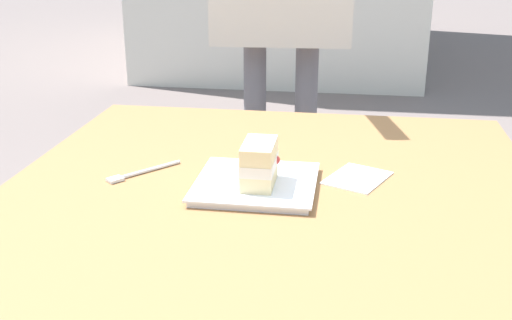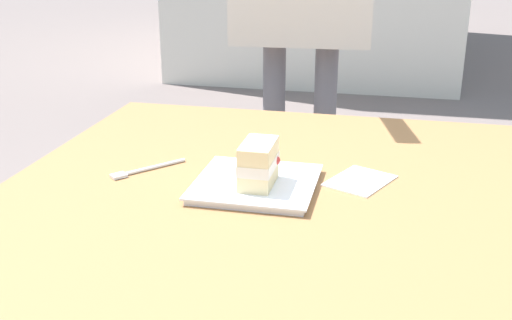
{
  "view_description": "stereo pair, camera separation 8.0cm",
  "coord_description": "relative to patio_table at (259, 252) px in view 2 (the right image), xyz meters",
  "views": [
    {
      "loc": [
        1.02,
        0.14,
        1.16
      ],
      "look_at": [
        -0.1,
        -0.03,
        0.74
      ],
      "focal_mm": 44.07,
      "sensor_mm": 36.0,
      "label": 1
    },
    {
      "loc": [
        1.0,
        0.22,
        1.16
      ],
      "look_at": [
        -0.1,
        -0.03,
        0.74
      ],
      "focal_mm": 44.07,
      "sensor_mm": 36.0,
      "label": 2
    }
  ],
  "objects": [
    {
      "name": "paper_napkin",
      "position": [
        -0.18,
        0.17,
        0.09
      ],
      "size": [
        0.17,
        0.15,
        0.0
      ],
      "color": "white",
      "rests_on": "patio_table"
    },
    {
      "name": "cake_slice",
      "position": [
        -0.08,
        -0.02,
        0.14
      ],
      "size": [
        0.11,
        0.07,
        0.09
      ],
      "color": "beige",
      "rests_on": "dessert_plate"
    },
    {
      "name": "dessert_fork",
      "position": [
        -0.14,
        -0.28,
        0.09
      ],
      "size": [
        0.14,
        0.12,
        0.01
      ],
      "color": "silver",
      "rests_on": "patio_table"
    },
    {
      "name": "patio_table",
      "position": [
        0.0,
        0.0,
        0.0
      ],
      "size": [
        1.3,
        1.06,
        0.68
      ],
      "color": "olive",
      "rests_on": "ground"
    },
    {
      "name": "dessert_plate",
      "position": [
        -0.1,
        -0.03,
        0.09
      ],
      "size": [
        0.23,
        0.23,
        0.02
      ],
      "color": "white",
      "rests_on": "patio_table"
    }
  ]
}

